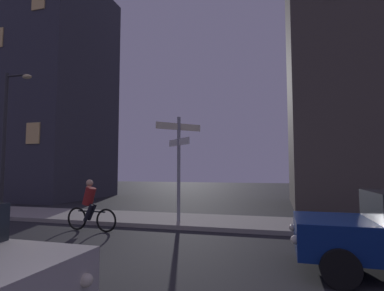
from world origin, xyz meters
The scene contains 6 objects.
ground_plane centered at (0.00, 0.00, 0.00)m, with size 80.00×80.00×0.00m, color #232326.
sidewalk_kerb centered at (0.00, 6.02, 0.07)m, with size 40.00×2.72×0.14m, color gray.
signpost centered at (0.53, 5.53, 2.35)m, with size 1.27×1.27×3.66m.
street_lamp centered at (-7.60, 5.99, 3.73)m, with size 1.41×0.28×6.12m.
cyclist centered at (-1.82, 3.75, 0.75)m, with size 1.82×0.35×1.61m.
building_left_block centered at (-12.19, 12.77, 7.36)m, with size 8.75×7.02×14.72m.
Camera 1 is at (3.89, -4.84, 1.93)m, focal length 28.74 mm.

